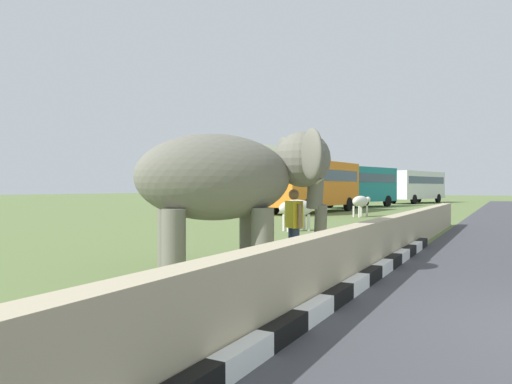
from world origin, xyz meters
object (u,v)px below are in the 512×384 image
Objects in this scene: bus_orange at (313,182)px; cow_mid at (361,202)px; elephant at (233,179)px; person_handler at (294,223)px; bus_white at (416,184)px; cow_near at (297,209)px; bus_teal at (359,183)px.

bus_orange reaches higher than cow_mid.
elephant is 18.98m from cow_mid.
bus_white reaches higher than person_handler.
cow_near and cow_mid have the same top height.
bus_white is at bearing 5.28° from elephant.
elephant is at bearing 151.04° from person_handler.
cow_mid is at bearing -126.14° from bus_orange.
bus_white is (13.76, -2.49, 0.00)m from bus_teal.
bus_teal is 4.66× the size of cow_mid.
bus_white is at bearing -6.39° from bus_orange.
cow_near is at bearing 15.53° from elephant.
elephant is 0.38× the size of bus_white.
bus_white is 27.17m from cow_mid.
elephant is 22.86m from bus_orange.
bus_orange is (20.46, 7.67, 1.16)m from person_handler.
bus_orange reaches higher than person_handler.
elephant is 0.43× the size of bus_teal.
bus_teal is 13.97m from cow_mid.
person_handler is 31.67m from bus_teal.
cow_mid is (-27.10, -1.46, -1.21)m from bus_white.
bus_orange is 1.12× the size of bus_teal.
person_handler is 0.16× the size of bus_orange.
person_handler reaches higher than cow_near.
bus_orange is 1.00× the size of bus_white.
bus_teal is at bearing -1.16° from bus_orange.
bus_teal is at bearing 16.49° from cow_mid.
elephant is at bearing -174.72° from bus_white.
cow_near is at bearing -178.12° from cow_mid.
elephant is at bearing -162.36° from bus_orange.
cow_near is 0.91× the size of cow_mid.
bus_orange is (21.79, 6.93, 0.23)m from elephant.
cow_near is at bearing -177.23° from bus_white.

